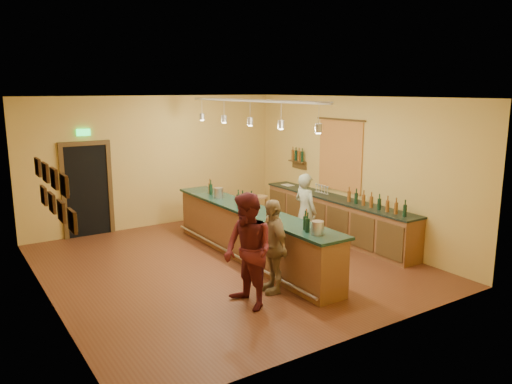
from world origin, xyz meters
TOP-DOWN VIEW (x-y plane):
  - floor at (0.00, 0.00)m, footprint 7.00×7.00m
  - ceiling at (0.00, 0.00)m, footprint 6.50×7.00m
  - wall_back at (0.00, 3.50)m, footprint 6.50×0.02m
  - wall_front at (0.00, -3.50)m, footprint 6.50×0.02m
  - wall_left at (-3.25, 0.00)m, footprint 0.02×7.00m
  - wall_right at (3.25, 0.00)m, footprint 0.02×7.00m
  - doorway at (-1.70, 3.47)m, footprint 1.15×0.09m
  - tapestry at (3.23, 0.40)m, footprint 0.03×1.40m
  - bottle_shelf at (3.17, 1.90)m, footprint 0.17×0.55m
  - picture_grid at (-3.21, -0.75)m, footprint 0.06×2.20m
  - back_counter at (2.97, 0.18)m, footprint 0.60×4.55m
  - tasting_bar at (0.54, -0.00)m, footprint 0.73×5.10m
  - pendant_track at (0.54, -0.00)m, footprint 0.11×4.60m
  - bartender at (1.91, -0.01)m, footprint 0.44×0.62m
  - customer_a at (-0.69, -1.86)m, footprint 0.73×0.92m
  - customer_b at (-0.01, -1.55)m, footprint 0.55×0.99m
  - bar_stool at (2.09, 1.98)m, footprint 0.37×0.37m

SIDE VIEW (x-z plane):
  - floor at x=0.00m, z-range 0.00..0.00m
  - back_counter at x=2.97m, z-range -0.15..1.12m
  - tasting_bar at x=0.54m, z-range -0.08..1.30m
  - bar_stool at x=2.09m, z-range 0.24..1.00m
  - customer_b at x=-0.01m, z-range 0.00..1.59m
  - bartender at x=1.91m, z-range 0.00..1.62m
  - customer_a at x=-0.69m, z-range 0.00..1.81m
  - doorway at x=-1.70m, z-range -0.11..2.36m
  - wall_back at x=0.00m, z-range 0.00..3.20m
  - wall_front at x=0.00m, z-range 0.00..3.20m
  - wall_left at x=-3.25m, z-range 0.00..3.20m
  - wall_right at x=3.25m, z-range 0.00..3.20m
  - bottle_shelf at x=3.17m, z-range 1.39..1.94m
  - tapestry at x=3.23m, z-range 1.05..2.65m
  - picture_grid at x=-3.21m, z-range 1.60..2.30m
  - pendant_track at x=0.54m, z-range 2.73..3.24m
  - ceiling at x=0.00m, z-range 3.19..3.21m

